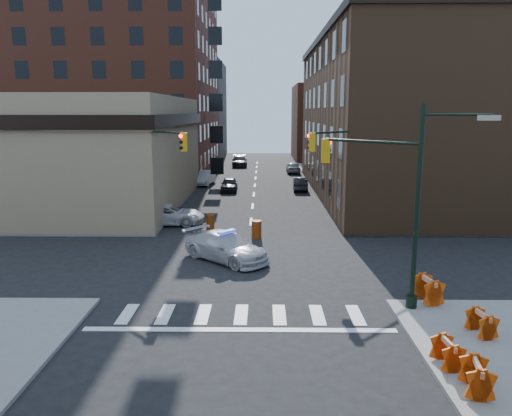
{
  "coord_description": "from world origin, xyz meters",
  "views": [
    {
      "loc": [
        0.83,
        -25.24,
        7.87
      ],
      "look_at": [
        0.45,
        3.9,
        2.2
      ],
      "focal_mm": 35.0,
      "sensor_mm": 36.0,
      "label": 1
    }
  ],
  "objects_px": {
    "pickup": "(168,215)",
    "barrel_road": "(257,229)",
    "barricade_se_a": "(428,290)",
    "parked_car_wfar": "(204,178)",
    "pedestrian_a": "(142,219)",
    "parked_car_enear": "(300,184)",
    "pedestrian_b": "(133,214)",
    "parked_car_wnear": "(229,184)",
    "police_car": "(226,247)",
    "barricade_nw_a": "(112,219)",
    "barrel_bank": "(210,222)"
  },
  "relations": [
    {
      "from": "parked_car_wfar",
      "to": "barrel_road",
      "type": "height_order",
      "value": "parked_car_wfar"
    },
    {
      "from": "parked_car_wnear",
      "to": "barrel_road",
      "type": "bearing_deg",
      "value": -82.13
    },
    {
      "from": "barrel_road",
      "to": "barricade_nw_a",
      "type": "relative_size",
      "value": 0.86
    },
    {
      "from": "barricade_nw_a",
      "to": "barricade_se_a",
      "type": "bearing_deg",
      "value": -49.09
    },
    {
      "from": "police_car",
      "to": "pedestrian_a",
      "type": "relative_size",
      "value": 3.0
    },
    {
      "from": "barrel_road",
      "to": "barricade_se_a",
      "type": "xyz_separation_m",
      "value": [
        7.18,
        -11.02,
        0.11
      ]
    },
    {
      "from": "parked_car_wnear",
      "to": "barricade_nw_a",
      "type": "relative_size",
      "value": 3.09
    },
    {
      "from": "pedestrian_a",
      "to": "barricade_se_a",
      "type": "relative_size",
      "value": 1.27
    },
    {
      "from": "parked_car_wnear",
      "to": "barricade_se_a",
      "type": "distance_m",
      "value": 31.43
    },
    {
      "from": "parked_car_wnear",
      "to": "parked_car_wfar",
      "type": "bearing_deg",
      "value": 124.03
    },
    {
      "from": "barricade_nw_a",
      "to": "parked_car_wnear",
      "type": "bearing_deg",
      "value": 55.98
    },
    {
      "from": "parked_car_wfar",
      "to": "parked_car_enear",
      "type": "distance_m",
      "value": 10.78
    },
    {
      "from": "parked_car_wfar",
      "to": "barrel_road",
      "type": "relative_size",
      "value": 4.25
    },
    {
      "from": "pedestrian_a",
      "to": "pedestrian_b",
      "type": "height_order",
      "value": "pedestrian_a"
    },
    {
      "from": "pedestrian_a",
      "to": "parked_car_wnear",
      "type": "bearing_deg",
      "value": 119.07
    },
    {
      "from": "parked_car_enear",
      "to": "barrel_road",
      "type": "height_order",
      "value": "parked_car_enear"
    },
    {
      "from": "parked_car_enear",
      "to": "barricade_se_a",
      "type": "xyz_separation_m",
      "value": [
        3.01,
        -30.32,
        0.0
      ]
    },
    {
      "from": "pickup",
      "to": "barricade_nw_a",
      "type": "bearing_deg",
      "value": 106.49
    },
    {
      "from": "barrel_bank",
      "to": "pedestrian_b",
      "type": "bearing_deg",
      "value": 174.81
    },
    {
      "from": "barrel_road",
      "to": "barrel_bank",
      "type": "relative_size",
      "value": 1.14
    },
    {
      "from": "barricade_se_a",
      "to": "police_car",
      "type": "bearing_deg",
      "value": 44.58
    },
    {
      "from": "parked_car_wnear",
      "to": "pedestrian_a",
      "type": "height_order",
      "value": "pedestrian_a"
    },
    {
      "from": "parked_car_wnear",
      "to": "pedestrian_b",
      "type": "distance_m",
      "value": 16.81
    },
    {
      "from": "police_car",
      "to": "barricade_nw_a",
      "type": "xyz_separation_m",
      "value": [
        -8.38,
        7.53,
        -0.12
      ]
    },
    {
      "from": "pedestrian_a",
      "to": "police_car",
      "type": "bearing_deg",
      "value": -1.33
    },
    {
      "from": "pedestrian_a",
      "to": "barrel_bank",
      "type": "height_order",
      "value": "pedestrian_a"
    },
    {
      "from": "barrel_road",
      "to": "barricade_se_a",
      "type": "bearing_deg",
      "value": -56.93
    },
    {
      "from": "parked_car_wfar",
      "to": "police_car",
      "type": "bearing_deg",
      "value": -74.19
    },
    {
      "from": "police_car",
      "to": "parked_car_enear",
      "type": "distance_m",
      "value": 24.83
    },
    {
      "from": "pedestrian_a",
      "to": "barricade_se_a",
      "type": "xyz_separation_m",
      "value": [
        14.66,
        -12.0,
        -0.36
      ]
    },
    {
      "from": "pickup",
      "to": "barrel_road",
      "type": "bearing_deg",
      "value": -119.9
    },
    {
      "from": "police_car",
      "to": "parked_car_wfar",
      "type": "relative_size",
      "value": 1.1
    },
    {
      "from": "pedestrian_b",
      "to": "barricade_nw_a",
      "type": "relative_size",
      "value": 1.23
    },
    {
      "from": "pickup",
      "to": "barrel_bank",
      "type": "xyz_separation_m",
      "value": [
        3.09,
        -1.33,
        -0.22
      ]
    },
    {
      "from": "parked_car_wfar",
      "to": "pedestrian_a",
      "type": "bearing_deg",
      "value": -87.07
    },
    {
      "from": "barrel_road",
      "to": "barricade_nw_a",
      "type": "xyz_separation_m",
      "value": [
        -9.96,
        2.68,
        0.08
      ]
    },
    {
      "from": "pickup",
      "to": "parked_car_enear",
      "type": "relative_size",
      "value": 1.27
    },
    {
      "from": "pedestrian_b",
      "to": "pedestrian_a",
      "type": "bearing_deg",
      "value": -73.83
    },
    {
      "from": "pickup",
      "to": "barricade_nw_a",
      "type": "distance_m",
      "value": 3.84
    },
    {
      "from": "pedestrian_a",
      "to": "barricade_nw_a",
      "type": "height_order",
      "value": "pedestrian_a"
    },
    {
      "from": "parked_car_enear",
      "to": "pedestrian_b",
      "type": "height_order",
      "value": "pedestrian_b"
    },
    {
      "from": "parked_car_wfar",
      "to": "barrel_road",
      "type": "xyz_separation_m",
      "value": [
        5.96,
        -22.98,
        -0.22
      ]
    },
    {
      "from": "pickup",
      "to": "barrel_road",
      "type": "distance_m",
      "value": 7.28
    },
    {
      "from": "parked_car_enear",
      "to": "barricade_nw_a",
      "type": "bearing_deg",
      "value": 51.25
    },
    {
      "from": "pedestrian_a",
      "to": "barricade_se_a",
      "type": "bearing_deg",
      "value": 4.04
    },
    {
      "from": "pedestrian_a",
      "to": "barrel_road",
      "type": "distance_m",
      "value": 7.56
    },
    {
      "from": "parked_car_wfar",
      "to": "pedestrian_a",
      "type": "distance_m",
      "value": 22.06
    },
    {
      "from": "parked_car_enear",
      "to": "pedestrian_b",
      "type": "relative_size",
      "value": 2.5
    },
    {
      "from": "police_car",
      "to": "barricade_nw_a",
      "type": "relative_size",
      "value": 4.02
    },
    {
      "from": "pickup",
      "to": "pedestrian_a",
      "type": "bearing_deg",
      "value": 156.86
    }
  ]
}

